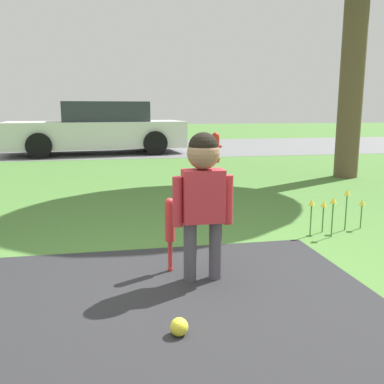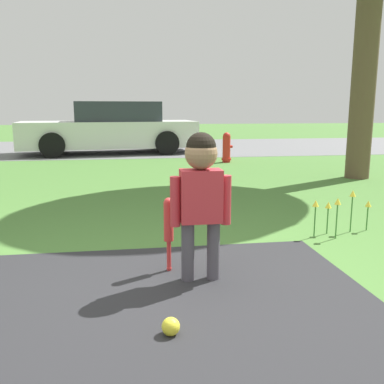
{
  "view_description": "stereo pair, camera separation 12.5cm",
  "coord_description": "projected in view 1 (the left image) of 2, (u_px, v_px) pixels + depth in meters",
  "views": [
    {
      "loc": [
        -0.22,
        -2.51,
        1.19
      ],
      "look_at": [
        0.4,
        0.67,
        0.55
      ],
      "focal_mm": 40.0,
      "sensor_mm": 36.0,
      "label": 1
    },
    {
      "loc": [
        -0.09,
        -2.53,
        1.19
      ],
      "look_at": [
        0.4,
        0.67,
        0.55
      ],
      "focal_mm": 40.0,
      "sensor_mm": 36.0,
      "label": 2
    }
  ],
  "objects": [
    {
      "name": "ground_plane",
      "position": [
        150.0,
        300.0,
        2.69
      ],
      "size": [
        60.0,
        60.0,
        0.0
      ],
      "primitive_type": "plane",
      "color": "#477533"
    },
    {
      "name": "fire_hydrant",
      "position": [
        216.0,
        148.0,
        9.51
      ],
      "size": [
        0.24,
        0.22,
        0.66
      ],
      "color": "red",
      "rests_on": "ground"
    },
    {
      "name": "parked_car",
      "position": [
        98.0,
        129.0,
        11.29
      ],
      "size": [
        4.69,
        2.18,
        1.35
      ],
      "rotation": [
        0.0,
        0.0,
        3.24
      ],
      "color": "silver",
      "rests_on": "ground"
    },
    {
      "name": "street_strip",
      "position": [
        117.0,
        148.0,
        12.99
      ],
      "size": [
        40.0,
        6.0,
        0.01
      ],
      "color": "slate",
      "rests_on": "ground"
    },
    {
      "name": "flower_bed",
      "position": [
        336.0,
        203.0,
        4.1
      ],
      "size": [
        0.67,
        0.27,
        0.41
      ],
      "color": "#38702D",
      "rests_on": "ground"
    },
    {
      "name": "baseball_bat",
      "position": [
        170.0,
        224.0,
        3.1
      ],
      "size": [
        0.07,
        0.07,
        0.55
      ],
      "color": "red",
      "rests_on": "ground"
    },
    {
      "name": "child",
      "position": [
        203.0,
        186.0,
        2.89
      ],
      "size": [
        0.42,
        0.22,
        1.03
      ],
      "rotation": [
        0.0,
        0.0,
        0.0
      ],
      "color": "#4C4751",
      "rests_on": "ground"
    },
    {
      "name": "sports_ball",
      "position": [
        179.0,
        327.0,
        2.26
      ],
      "size": [
        0.1,
        0.1,
        0.1
      ],
      "color": "yellow",
      "rests_on": "ground"
    }
  ]
}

